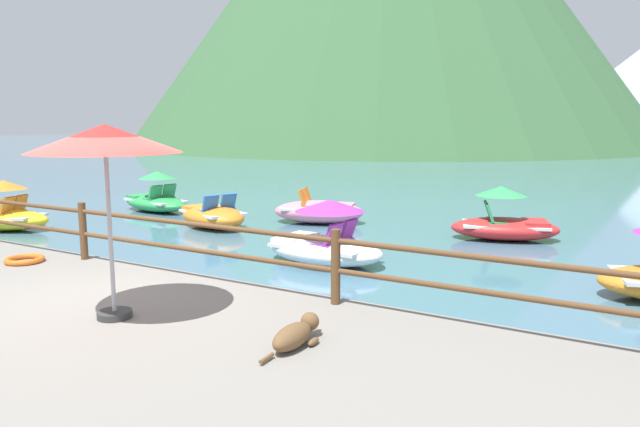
% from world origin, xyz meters
% --- Properties ---
extents(ground_plane, '(200.00, 200.00, 0.00)m').
position_xyz_m(ground_plane, '(0.00, 40.00, 0.00)').
color(ground_plane, '#477084').
extents(dock_railing, '(23.92, 0.12, 0.95)m').
position_xyz_m(dock_railing, '(-0.00, 1.55, 0.98)').
color(dock_railing, brown).
rests_on(dock_railing, promenade_dock).
extents(beach_umbrella, '(1.70, 1.70, 2.24)m').
position_xyz_m(beach_umbrella, '(0.42, -0.22, 2.45)').
color(beach_umbrella, '#B2B2B7').
rests_on(beach_umbrella, promenade_dock).
extents(dog_resting, '(0.40, 1.08, 0.26)m').
position_xyz_m(dog_resting, '(2.71, 0.12, 0.52)').
color(dog_resting, brown).
rests_on(dog_resting, promenade_dock).
extents(life_ring, '(0.61, 0.61, 0.09)m').
position_xyz_m(life_ring, '(-3.04, 0.91, 0.45)').
color(life_ring, orange).
rests_on(life_ring, promenade_dock).
extents(pedal_boat_0, '(2.74, 1.63, 1.20)m').
position_xyz_m(pedal_boat_0, '(-7.24, 7.85, 0.37)').
color(pedal_boat_0, green).
rests_on(pedal_boat_0, ground).
extents(pedal_boat_1, '(2.71, 1.86, 1.24)m').
position_xyz_m(pedal_boat_1, '(-8.23, 3.70, 0.39)').
color(pedal_boat_1, yellow).
rests_on(pedal_boat_1, ground).
extents(pedal_boat_2, '(2.44, 1.48, 1.23)m').
position_xyz_m(pedal_boat_2, '(0.38, 4.74, 0.41)').
color(pedal_boat_2, white).
rests_on(pedal_boat_2, ground).
extents(pedal_boat_4, '(2.65, 1.92, 1.22)m').
position_xyz_m(pedal_boat_4, '(2.76, 8.77, 0.39)').
color(pedal_boat_4, red).
rests_on(pedal_boat_4, ground).
extents(pedal_boat_5, '(2.48, 1.92, 0.89)m').
position_xyz_m(pedal_boat_5, '(-3.97, 6.61, 0.30)').
color(pedal_boat_5, orange).
rests_on(pedal_boat_5, ground).
extents(pedal_boat_6, '(2.67, 1.98, 0.91)m').
position_xyz_m(pedal_boat_6, '(-1.99, 8.54, 0.31)').
color(pedal_boat_6, pink).
rests_on(pedal_boat_6, ground).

